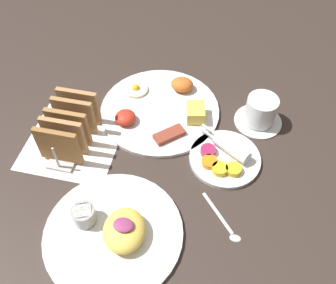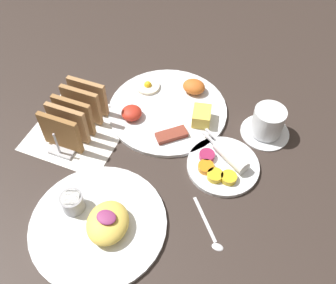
# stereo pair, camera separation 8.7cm
# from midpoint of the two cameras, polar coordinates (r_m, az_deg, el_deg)

# --- Properties ---
(ground_plane) EXTENTS (3.00, 3.00, 0.00)m
(ground_plane) POSITION_cam_midpoint_polar(r_m,az_deg,el_deg) (0.89, -6.54, -2.09)
(ground_plane) COLOR #332823
(napkin_flat) EXTENTS (0.22, 0.22, 0.00)m
(napkin_flat) POSITION_cam_midpoint_polar(r_m,az_deg,el_deg) (0.95, -16.71, 0.13)
(napkin_flat) COLOR white
(napkin_flat) RESTS_ON ground_plane
(plate_breakfast) EXTENTS (0.31, 0.31, 0.05)m
(plate_breakfast) POSITION_cam_midpoint_polar(r_m,az_deg,el_deg) (0.97, -3.58, 4.97)
(plate_breakfast) COLOR white
(plate_breakfast) RESTS_ON ground_plane
(plate_condiments) EXTENTS (0.17, 0.17, 0.04)m
(plate_condiments) POSITION_cam_midpoint_polar(r_m,az_deg,el_deg) (0.87, 5.87, -2.43)
(plate_condiments) COLOR white
(plate_condiments) RESTS_ON ground_plane
(plate_foreground) EXTENTS (0.28, 0.28, 0.06)m
(plate_foreground) POSITION_cam_midpoint_polar(r_m,az_deg,el_deg) (0.78, -11.51, -13.35)
(plate_foreground) COLOR white
(plate_foreground) RESTS_ON ground_plane
(toast_rack) EXTENTS (0.10, 0.18, 0.10)m
(toast_rack) POSITION_cam_midpoint_polar(r_m,az_deg,el_deg) (0.91, -17.41, 2.11)
(toast_rack) COLOR #B7B7BC
(toast_rack) RESTS_ON ground_plane
(coffee_cup) EXTENTS (0.12, 0.12, 0.08)m
(coffee_cup) POSITION_cam_midpoint_polar(r_m,az_deg,el_deg) (0.94, 11.36, 4.36)
(coffee_cup) COLOR white
(coffee_cup) RESTS_ON ground_plane
(teaspoon) EXTENTS (0.09, 0.10, 0.01)m
(teaspoon) POSITION_cam_midpoint_polar(r_m,az_deg,el_deg) (0.79, 5.71, -12.64)
(teaspoon) COLOR silver
(teaspoon) RESTS_ON ground_plane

